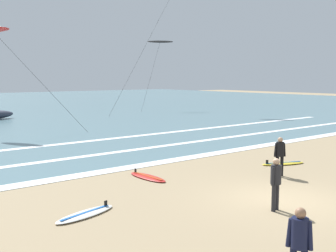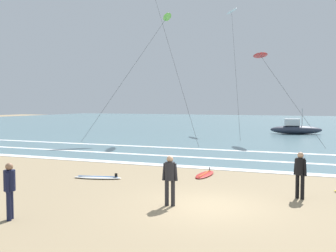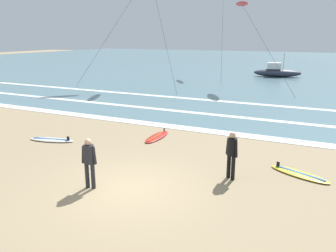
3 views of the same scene
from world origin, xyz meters
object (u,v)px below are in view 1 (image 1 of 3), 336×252
object	(u,v)px
surfer_left_far	(299,241)
kite_black_low_near	(160,42)
surfer_mid_group	(276,179)
surfboard_foreground_flat	(148,177)
surfboard_near_water	(283,163)
surfboard_left_pile	(85,214)
surfer_right_near	(280,153)

from	to	relation	value
surfer_left_far	kite_black_low_near	world-z (taller)	kite_black_low_near
surfer_mid_group	kite_black_low_near	world-z (taller)	kite_black_low_near
surfboard_foreground_flat	surfboard_near_water	bearing A→B (deg)	-15.73
surfboard_left_pile	kite_black_low_near	world-z (taller)	kite_black_low_near
surfer_left_far	surfboard_near_water	size ratio (longest dim) A/B	0.74
surfer_right_near	surfer_left_far	size ratio (longest dim) A/B	1.00
surfer_mid_group	surfboard_foreground_flat	distance (m)	5.77
surfer_right_near	surfer_mid_group	world-z (taller)	same
surfer_left_far	surfboard_near_water	bearing A→B (deg)	37.12
surfboard_near_water	kite_black_low_near	bearing A→B (deg)	62.00
surfer_right_near	surfboard_left_pile	xyz separation A→B (m)	(-8.40, 0.60, -0.91)
surfer_mid_group	surfboard_near_water	xyz separation A→B (m)	(5.76, 3.86, -0.91)
surfer_mid_group	surfer_right_near	bearing A→B (deg)	34.71
surfer_mid_group	kite_black_low_near	xyz separation A→B (m)	(21.36, 33.20, 7.23)
surfer_left_far	surfboard_near_water	distance (m)	11.67
surfer_mid_group	surfer_left_far	distance (m)	4.74
surfboard_left_pile	surfer_right_near	bearing A→B (deg)	-4.07
surfer_mid_group	surfboard_near_water	world-z (taller)	surfer_mid_group
surfer_right_near	surfboard_foreground_flat	world-z (taller)	surfer_right_near
surfer_left_far	surfboard_near_water	xyz separation A→B (m)	(9.28, 7.02, -0.91)
surfer_right_near	surfboard_near_water	distance (m)	2.57
surfer_right_near	surfer_left_far	xyz separation A→B (m)	(-7.24, -5.74, 0.00)
surfer_mid_group	surfboard_left_pile	xyz separation A→B (m)	(-4.67, 3.17, -0.91)
surfboard_foreground_flat	kite_black_low_near	xyz separation A→B (m)	(21.98, 27.54, 8.14)
surfboard_near_water	surfer_right_near	bearing A→B (deg)	-147.78
surfer_mid_group	surfer_left_far	bearing A→B (deg)	-138.09
surfer_mid_group	surfer_left_far	world-z (taller)	same
surfer_mid_group	surfboard_foreground_flat	world-z (taller)	surfer_mid_group
surfboard_left_pile	kite_black_low_near	size ratio (longest dim) A/B	0.26
surfboard_foreground_flat	surfboard_near_water	distance (m)	6.63
surfer_left_far	surfboard_foreground_flat	size ratio (longest dim) A/B	0.76
surfboard_near_water	surfer_left_far	bearing A→B (deg)	-142.88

